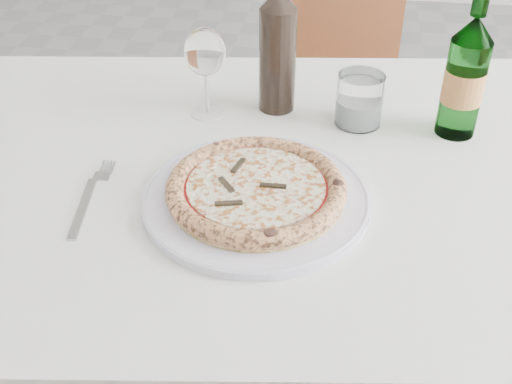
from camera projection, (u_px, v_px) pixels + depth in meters
dining_table at (264, 209)px, 1.11m from camera, size 1.56×1.05×0.76m
chair_far at (330, 78)px, 1.83m from camera, size 0.40×0.40×0.93m
plate at (256, 198)px, 0.97m from camera, size 0.35×0.35×0.02m
pizza at (256, 189)px, 0.96m from camera, size 0.27×0.27×0.03m
fork at (89, 198)px, 0.98m from camera, size 0.04×0.21×0.00m
wine_glass at (205, 54)px, 1.13m from camera, size 0.08×0.08×0.17m
tumbler at (359, 103)px, 1.15m from camera, size 0.08×0.08×0.09m
beer_bottle at (465, 77)px, 1.08m from camera, size 0.07×0.07×0.27m
wine_bottle at (278, 49)px, 1.15m from camera, size 0.07×0.07×0.28m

